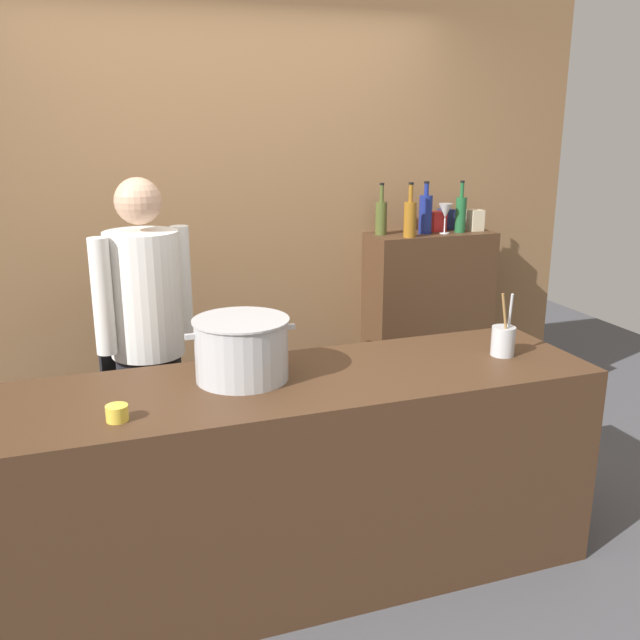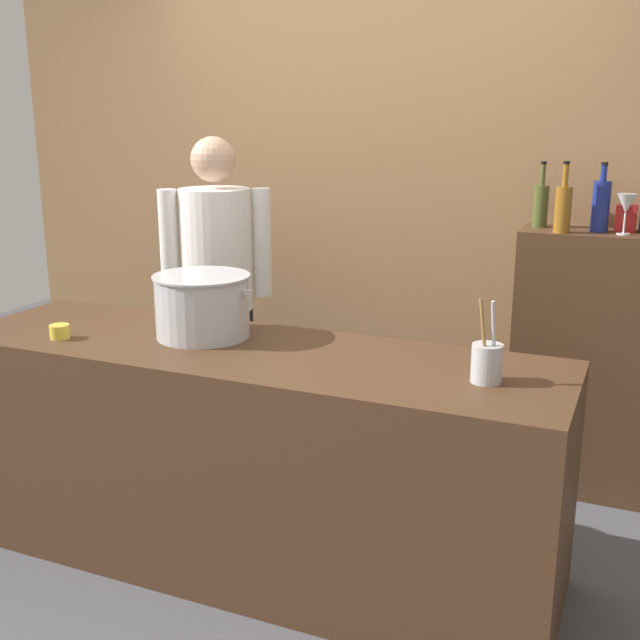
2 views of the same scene
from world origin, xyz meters
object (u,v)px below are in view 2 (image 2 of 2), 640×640
object	(u,v)px
stockpot_large	(202,306)
utensil_crock	(487,362)
butter_jar	(60,332)
wine_glass_wide	(626,205)
spice_tin_red	(626,218)
chef	(217,283)
wine_bottle_olive	(541,204)
wine_bottle_cobalt	(601,205)
wine_bottle_amber	(563,208)

from	to	relation	value
stockpot_large	utensil_crock	world-z (taller)	utensil_crock
butter_jar	wine_glass_wide	size ratio (longest dim) A/B	0.44
spice_tin_red	wine_glass_wide	bearing A→B (deg)	-91.10
chef	stockpot_large	xyz separation A→B (m)	(0.31, -0.63, 0.06)
chef	wine_bottle_olive	world-z (taller)	chef
butter_jar	wine_bottle_cobalt	size ratio (longest dim) A/B	0.26
wine_bottle_cobalt	spice_tin_red	size ratio (longest dim) A/B	2.59
utensil_crock	butter_jar	xyz separation A→B (m)	(-1.66, -0.15, -0.04)
wine_bottle_amber	wine_bottle_olive	world-z (taller)	wine_bottle_amber
wine_bottle_olive	wine_bottle_cobalt	xyz separation A→B (m)	(0.27, -0.05, 0.01)
chef	butter_jar	xyz separation A→B (m)	(-0.20, -0.89, -0.04)
chef	stockpot_large	bearing A→B (deg)	85.48
wine_bottle_amber	wine_bottle_olive	xyz separation A→B (m)	(-0.12, 0.14, -0.01)
utensil_crock	spice_tin_red	distance (m)	1.35
wine_glass_wide	utensil_crock	bearing A→B (deg)	-106.36
stockpot_large	spice_tin_red	bearing A→B (deg)	37.77
wine_bottle_amber	wine_glass_wide	bearing A→B (deg)	11.01
stockpot_large	wine_bottle_olive	xyz separation A→B (m)	(1.12, 1.15, 0.33)
utensil_crock	wine_bottle_olive	distance (m)	1.31
wine_bottle_amber	wine_bottle_cobalt	world-z (taller)	wine_bottle_amber
wine_bottle_olive	wine_glass_wide	distance (m)	0.38
wine_bottle_amber	wine_bottle_cobalt	size ratio (longest dim) A/B	1.02
wine_bottle_cobalt	wine_glass_wide	size ratio (longest dim) A/B	1.73
stockpot_large	wine_bottle_cobalt	bearing A→B (deg)	38.57
wine_bottle_amber	wine_glass_wide	distance (m)	0.26
wine_bottle_amber	chef	bearing A→B (deg)	-166.24
stockpot_large	wine_glass_wide	distance (m)	1.86
stockpot_large	butter_jar	size ratio (longest dim) A/B	5.66
butter_jar	spice_tin_red	size ratio (longest dim) A/B	0.66
wine_bottle_olive	spice_tin_red	distance (m)	0.38
spice_tin_red	wine_bottle_olive	bearing A→B (deg)	-179.35
butter_jar	spice_tin_red	bearing A→B (deg)	35.26
chef	butter_jar	distance (m)	0.91
wine_bottle_amber	wine_bottle_olive	distance (m)	0.18
utensil_crock	wine_glass_wide	xyz separation A→B (m)	(0.34, 1.16, 0.41)
stockpot_large	wine_glass_wide	xyz separation A→B (m)	(1.49, 1.06, 0.36)
wine_bottle_cobalt	wine_glass_wide	world-z (taller)	wine_bottle_cobalt
stockpot_large	spice_tin_red	xyz separation A→B (m)	(1.49, 1.16, 0.28)
chef	utensil_crock	xyz separation A→B (m)	(1.46, -0.73, 0.00)
stockpot_large	utensil_crock	xyz separation A→B (m)	(1.15, -0.10, -0.06)
stockpot_large	wine_bottle_cobalt	size ratio (longest dim) A/B	1.45
chef	utensil_crock	size ratio (longest dim) A/B	5.77
stockpot_large	wine_bottle_amber	xyz separation A→B (m)	(1.24, 1.01, 0.34)
wine_glass_wide	chef	bearing A→B (deg)	-166.63
utensil_crock	wine_bottle_cobalt	world-z (taller)	wine_bottle_cobalt
wine_bottle_amber	wine_bottle_olive	size ratio (longest dim) A/B	1.04
butter_jar	wine_bottle_olive	world-z (taller)	wine_bottle_olive
wine_bottle_amber	spice_tin_red	world-z (taller)	wine_bottle_amber
utensil_crock	spice_tin_red	bearing A→B (deg)	74.78
stockpot_large	wine_bottle_amber	size ratio (longest dim) A/B	1.42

